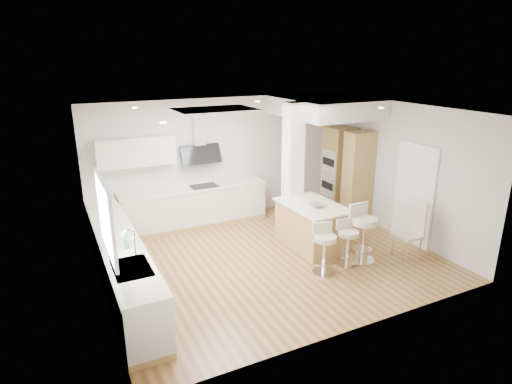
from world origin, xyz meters
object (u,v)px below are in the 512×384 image
bar_stool_b (347,240)px  bar_stool_a (324,246)px  dining_chair (412,228)px  peninsula (312,225)px  bar_stool_c (363,230)px

bar_stool_b → bar_stool_a: bearing=-169.6°
dining_chair → bar_stool_a: bearing=172.2°
peninsula → bar_stool_b: peninsula is taller
bar_stool_c → peninsula: bearing=115.9°
bar_stool_a → bar_stool_c: bearing=18.0°
bar_stool_b → bar_stool_c: size_ratio=0.80×
bar_stool_b → dining_chair: 1.33m
peninsula → dining_chair: (1.42, -1.24, 0.15)m
dining_chair → bar_stool_b: bearing=167.0°
dining_chair → peninsula: bearing=137.6°
bar_stool_a → bar_stool_c: (0.91, 0.09, 0.10)m
peninsula → dining_chair: size_ratio=1.33×
bar_stool_b → bar_stool_c: bar_stool_c is taller
bar_stool_b → bar_stool_c: (0.36, 0.03, 0.13)m
peninsula → bar_stool_b: (0.12, -0.97, 0.04)m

